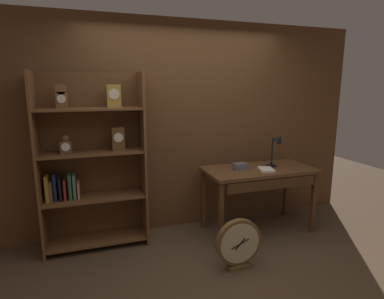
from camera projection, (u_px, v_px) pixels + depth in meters
ground_plane at (227, 282)px, 2.91m from camera, size 10.00×10.00×0.00m
back_wood_panel at (184, 127)px, 3.92m from camera, size 4.80×0.05×2.60m
bookshelf at (91, 164)px, 3.43m from camera, size 1.12×0.40×1.96m
workbench at (260, 176)px, 3.82m from camera, size 1.35×0.66×0.81m
desk_lamp at (277, 145)px, 3.85m from camera, size 0.19×0.19×0.43m
toolbox_small at (240, 166)px, 3.78m from camera, size 0.16×0.11×0.07m
open_repair_manual at (266, 169)px, 3.73m from camera, size 0.21×0.26×0.02m
round_clock_large at (238, 244)px, 3.08m from camera, size 0.48×0.11×0.52m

